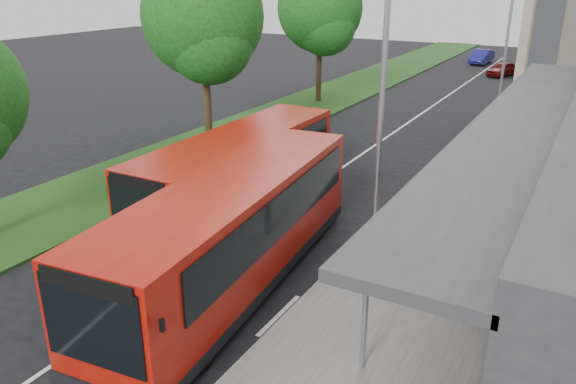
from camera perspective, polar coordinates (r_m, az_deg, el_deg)
name	(u,v)px	position (r m, az deg, el deg)	size (l,w,h in m)	color
ground	(218,253)	(17.22, -7.15, -6.13)	(120.00, 120.00, 0.00)	black
pavement	(524,128)	(33.29, 22.87, 5.98)	(5.00, 80.00, 0.15)	slate
grass_verge	(311,104)	(36.92, 2.39, 8.93)	(5.00, 80.00, 0.10)	#1F4516
lane_centre_line	(388,137)	(29.79, 10.08, 5.56)	(0.12, 70.00, 0.01)	silver
kerb_dashes	(469,128)	(32.73, 17.95, 6.25)	(0.12, 56.00, 0.01)	silver
tree_mid	(204,25)	(26.86, -8.55, 16.43)	(5.53, 5.53, 8.89)	#332414
tree_far	(320,14)	(37.10, 3.28, 17.58)	(5.36, 5.36, 8.62)	#332414
lamp_post_near	(379,100)	(15.43, 9.21, 9.20)	(1.44, 0.28, 8.00)	#95979D
lamp_post_far	(506,35)	(34.74, 21.28, 14.60)	(1.44, 0.28, 8.00)	#95979D
bus_main	(233,232)	(14.85, -5.58, -4.08)	(3.70, 10.78, 3.00)	#AE1609
bus_second	(239,172)	(19.63, -4.97, 2.03)	(2.70, 9.95, 2.81)	#AE1609
litter_bin	(485,164)	(24.29, 19.35, 2.73)	(0.57, 0.57, 1.03)	#3D2A19
bollard	(495,125)	(30.77, 20.26, 6.37)	(0.17, 0.17, 1.07)	yellow
car_near	(502,69)	(50.99, 20.96, 11.59)	(1.37, 3.41, 1.16)	#570E0C
car_far	(482,57)	(57.73, 19.09, 12.86)	(1.39, 3.99, 1.31)	navy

